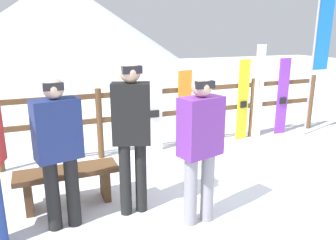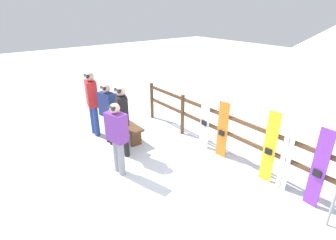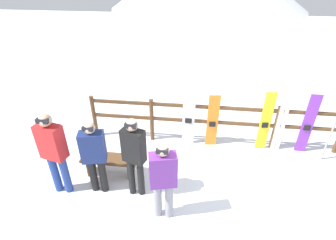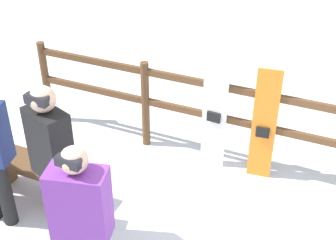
{
  "view_description": "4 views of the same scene",
  "coord_description": "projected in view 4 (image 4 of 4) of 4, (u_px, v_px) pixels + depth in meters",
  "views": [
    {
      "loc": [
        -2.38,
        -3.36,
        1.98
      ],
      "look_at": [
        -0.69,
        0.74,
        0.79
      ],
      "focal_mm": 35.0,
      "sensor_mm": 36.0,
      "label": 1
    },
    {
      "loc": [
        3.51,
        -2.68,
        3.3
      ],
      "look_at": [
        -0.96,
        0.8,
        0.83
      ],
      "focal_mm": 28.0,
      "sensor_mm": 36.0,
      "label": 2
    },
    {
      "loc": [
        -0.42,
        -3.69,
        3.95
      ],
      "look_at": [
        -1.0,
        1.1,
        0.97
      ],
      "focal_mm": 28.0,
      "sensor_mm": 36.0,
      "label": 3
    },
    {
      "loc": [
        0.78,
        -2.69,
        3.43
      ],
      "look_at": [
        -0.76,
        0.78,
        1.06
      ],
      "focal_mm": 50.0,
      "sensor_mm": 36.0,
      "label": 4
    }
  ],
  "objects": [
    {
      "name": "bench",
      "position": [
        34.0,
        171.0,
        4.99
      ],
      "size": [
        1.16,
        0.36,
        0.45
      ],
      "color": "brown",
      "rests_on": "ground"
    },
    {
      "name": "snowboard_orange",
      "position": [
        264.0,
        126.0,
        5.09
      ],
      "size": [
        0.27,
        0.08,
        1.36
      ],
      "color": "orange",
      "rests_on": "ground"
    },
    {
      "name": "fence",
      "position": [
        265.0,
        123.0,
        5.13
      ],
      "size": [
        5.98,
        0.1,
        1.14
      ],
      "color": "brown",
      "rests_on": "ground"
    },
    {
      "name": "person_black",
      "position": [
        52.0,
        158.0,
        4.05
      ],
      "size": [
        0.45,
        0.34,
        1.7
      ],
      "color": "black",
      "rests_on": "ground"
    },
    {
      "name": "person_purple",
      "position": [
        82.0,
        220.0,
        3.55
      ],
      "size": [
        0.49,
        0.34,
        1.58
      ],
      "color": "gray",
      "rests_on": "ground"
    },
    {
      "name": "snowboard_white",
      "position": [
        215.0,
        111.0,
        5.25
      ],
      "size": [
        0.29,
        0.06,
        1.48
      ],
      "color": "white",
      "rests_on": "ground"
    }
  ]
}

